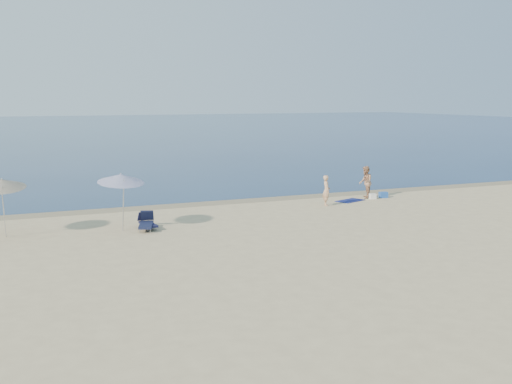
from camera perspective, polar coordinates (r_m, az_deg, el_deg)
sea at (r=113.82m, az=-16.05°, el=5.34°), size 240.00×160.00×0.01m
wet_sand_strip at (r=35.78m, az=1.15°, el=-0.63°), size 240.00×1.60×0.00m
person_left at (r=33.75m, az=6.27°, el=0.14°), size 0.53×0.67×1.60m
person_right at (r=36.51m, az=9.71°, el=0.87°), size 1.04×1.11×1.81m
beach_towel at (r=35.52m, az=8.37°, el=-0.76°), size 1.85×1.45×0.03m
white_bag at (r=36.39m, az=10.33°, el=-0.38°), size 0.39×0.35×0.29m
blue_cooler at (r=36.93m, az=11.25°, el=-0.25°), size 0.51×0.40×0.33m
umbrella_near at (r=27.81m, az=-11.92°, el=1.20°), size 2.23×2.26×2.59m
umbrella_far at (r=27.92m, az=-21.66°, el=0.70°), size 2.28×2.30×2.55m
lounger_left at (r=28.05m, az=-9.73°, el=-2.74°), size 1.05×1.77×0.74m
lounger_right at (r=28.28m, az=-9.64°, el=-2.72°), size 0.58×1.52×0.66m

